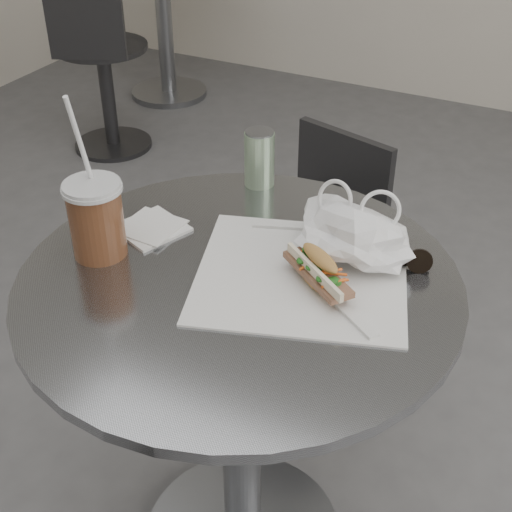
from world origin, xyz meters
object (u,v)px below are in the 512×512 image
at_px(banh_mi, 318,271).
at_px(iced_coffee, 96,218).
at_px(sunglasses, 403,261).
at_px(cafe_table, 241,393).
at_px(bg_table, 163,7).
at_px(bg_chair, 103,80).
at_px(chair_far, 306,279).
at_px(drink_can, 259,158).

relative_size(banh_mi, iced_coffee, 0.64).
xyz_separation_m(banh_mi, sunglasses, (0.11, 0.11, -0.02)).
xyz_separation_m(cafe_table, banh_mi, (0.13, 0.04, 0.31)).
relative_size(bg_table, bg_chair, 0.99).
distance_m(cafe_table, sunglasses, 0.41).
bearing_deg(chair_far, iced_coffee, 93.54).
xyz_separation_m(chair_far, drink_can, (-0.00, -0.28, 0.49)).
distance_m(banh_mi, iced_coffee, 0.39).
xyz_separation_m(cafe_table, drink_can, (-0.12, 0.31, 0.33)).
height_order(cafe_table, sunglasses, sunglasses).
height_order(chair_far, sunglasses, sunglasses).
height_order(bg_chair, sunglasses, sunglasses).
xyz_separation_m(bg_chair, sunglasses, (1.71, -1.36, 0.42)).
distance_m(bg_chair, banh_mi, 2.22).
relative_size(bg_chair, drink_can, 6.32).
relative_size(chair_far, bg_chair, 0.93).
relative_size(iced_coffee, drink_can, 2.55).
xyz_separation_m(cafe_table, sunglasses, (0.24, 0.15, 0.29)).
bearing_deg(bg_table, cafe_table, -53.97).
xyz_separation_m(bg_table, sunglasses, (1.84, -2.05, 0.29)).
distance_m(banh_mi, sunglasses, 0.16).
height_order(chair_far, banh_mi, banh_mi).
height_order(chair_far, bg_chair, bg_chair).
bearing_deg(drink_can, bg_table, 128.15).
xyz_separation_m(cafe_table, iced_coffee, (-0.26, -0.04, 0.35)).
distance_m(bg_table, banh_mi, 2.79).
xyz_separation_m(bg_chair, iced_coffee, (1.22, -1.55, 0.48)).
bearing_deg(drink_can, chair_far, 89.11).
bearing_deg(bg_chair, iced_coffee, -74.63).
height_order(iced_coffee, drink_can, iced_coffee).
distance_m(cafe_table, bg_chair, 2.11).
bearing_deg(sunglasses, cafe_table, -167.64).
distance_m(chair_far, drink_can, 0.56).
relative_size(cafe_table, bg_table, 1.03).
bearing_deg(banh_mi, cafe_table, -128.81).
relative_size(sunglasses, drink_can, 0.83).
relative_size(chair_far, iced_coffee, 2.31).
distance_m(cafe_table, chair_far, 0.62).
distance_m(cafe_table, drink_can, 0.47).
relative_size(bg_table, banh_mi, 3.83).
bearing_deg(iced_coffee, banh_mi, 11.63).
bearing_deg(iced_coffee, sunglasses, 21.16).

